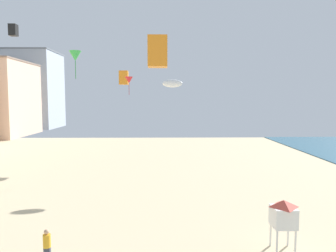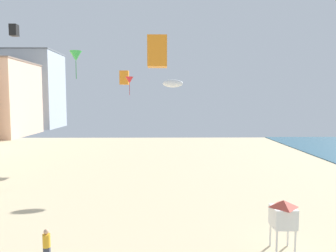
{
  "view_description": "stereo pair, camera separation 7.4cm",
  "coord_description": "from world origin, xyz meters",
  "views": [
    {
      "loc": [
        5.42,
        -0.61,
        7.5
      ],
      "look_at": [
        5.79,
        19.65,
        5.76
      ],
      "focal_mm": 33.23,
      "sensor_mm": 36.0,
      "label": 1
    },
    {
      "loc": [
        5.5,
        -0.61,
        7.5
      ],
      "look_at": [
        5.79,
        19.65,
        5.76
      ],
      "focal_mm": 33.23,
      "sensor_mm": 36.0,
      "label": 2
    }
  ],
  "objects": [
    {
      "name": "kite_black_box",
      "position": [
        -10.98,
        34.62,
        15.1
      ],
      "size": [
        0.8,
        0.8,
        1.26
      ],
      "color": "black"
    },
    {
      "name": "kite_flyer",
      "position": [
        0.16,
        13.08,
        0.92
      ],
      "size": [
        0.34,
        0.34,
        1.64
      ],
      "rotation": [
        0.0,
        0.0,
        1.04
      ],
      "color": "#383D4C",
      "rests_on": "ground"
    },
    {
      "name": "kite_red_delta",
      "position": [
        1.75,
        33.86,
        9.62
      ],
      "size": [
        0.88,
        0.88,
        2.0
      ],
      "color": "red"
    },
    {
      "name": "kite_white_parafoil",
      "position": [
        6.41,
        30.11,
        9.07
      ],
      "size": [
        1.98,
        0.55,
        0.77
      ],
      "color": "white"
    },
    {
      "name": "boardwalk_hotel_distant",
      "position": [
        -29.02,
        82.08,
        9.95
      ],
      "size": [
        13.62,
        13.74,
        19.89
      ],
      "color": "#ADB7C1",
      "rests_on": "ground"
    },
    {
      "name": "kite_orange_box_2",
      "position": [
        0.54,
        39.08,
        10.23
      ],
      "size": [
        1.1,
        1.1,
        1.73
      ],
      "color": "orange"
    },
    {
      "name": "lifeguard_stand",
      "position": [
        11.41,
        14.22,
        1.84
      ],
      "size": [
        1.1,
        1.1,
        2.55
      ],
      "rotation": [
        0.0,
        0.0,
        0.23
      ],
      "color": "white",
      "rests_on": "ground"
    },
    {
      "name": "kite_orange_box",
      "position": [
        5.18,
        15.42,
        9.91
      ],
      "size": [
        0.98,
        0.98,
        1.54
      ],
      "color": "orange"
    },
    {
      "name": "kite_green_delta",
      "position": [
        -3.79,
        32.88,
        12.07
      ],
      "size": [
        1.29,
        1.29,
        2.92
      ],
      "color": "green"
    }
  ]
}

